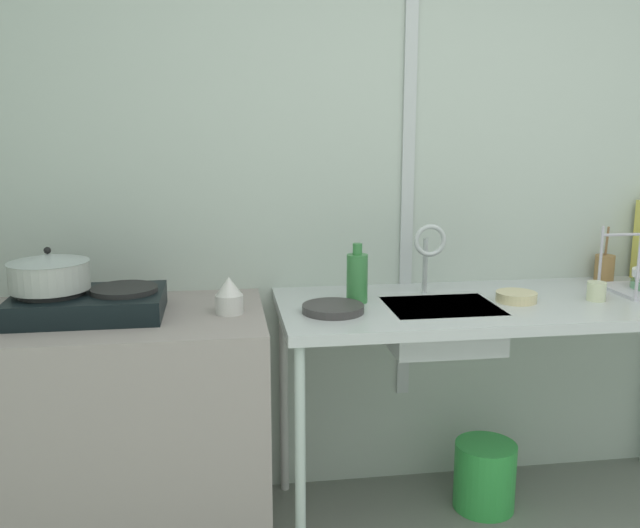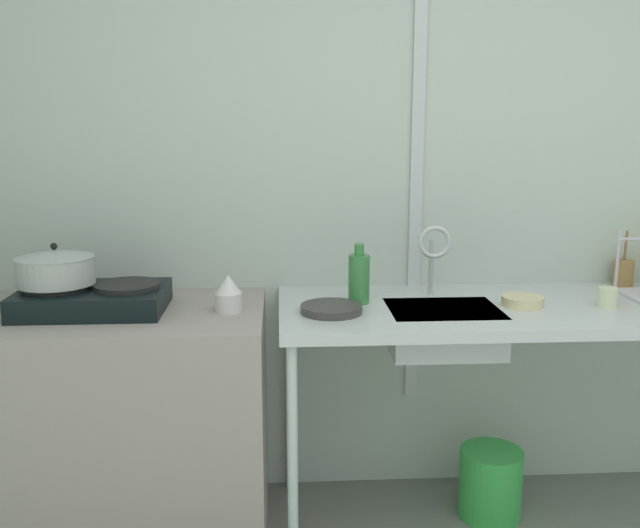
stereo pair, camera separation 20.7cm
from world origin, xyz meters
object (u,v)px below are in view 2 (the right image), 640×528
Objects in this scene: utensil_jar at (623,272)px; bottle_by_sink at (359,278)px; cup_by_rack at (607,297)px; percolator at (229,294)px; pot_on_left_burner at (55,267)px; small_bowl_on_drainboard at (522,301)px; stove at (93,298)px; faucet at (434,248)px; sink_basin at (443,329)px; bucket_on_floor at (490,483)px; frying_pan at (331,309)px.

bottle_by_sink is at bearing -169.22° from utensil_jar.
cup_by_rack is 0.39m from utensil_jar.
percolator is 0.59× the size of bottle_by_sink.
pot_on_left_burner reaches higher than utensil_jar.
small_bowl_on_drainboard is at bearing 174.57° from cup_by_rack.
cup_by_rack is at bearing -124.32° from utensil_jar.
utensil_jar reaches higher than small_bowl_on_drainboard.
percolator is (0.48, -0.03, 0.02)m from stove.
pot_on_left_burner is at bearing 180.00° from stove.
faucet is 1.86× the size of small_bowl_on_drainboard.
bottle_by_sink is at bearing 2.95° from pot_on_left_burner.
small_bowl_on_drainboard reaches higher than sink_basin.
stove is 1.54m from small_bowl_on_drainboard.
sink_basin is at bearing -162.66° from bucket_on_floor.
pot_on_left_burner reaches higher than frying_pan.
sink_basin is at bearing -86.50° from faucet.
faucet is 1.27× the size of bottle_by_sink.
sink_basin is 1.79× the size of bottle_by_sink.
bottle_by_sink is (0.11, 0.13, 0.08)m from frying_pan.
cup_by_rack is 0.26× the size of bucket_on_floor.
stove is 0.85m from frying_pan.
sink_basin is 5.58× the size of cup_by_rack.
utensil_jar is (0.22, 0.32, 0.02)m from cup_by_rack.
frying_pan is 0.99m from bucket_on_floor.
pot_on_left_burner is 1.83m from bucket_on_floor.
faucet reaches higher than small_bowl_on_drainboard.
percolator is at bearing -176.30° from bucket_on_floor.
bucket_on_floor is at bearing 1.07° from pot_on_left_burner.
cup_by_rack is at bearing 1.20° from frying_pan.
percolator is 1.85× the size of cup_by_rack.
bottle_by_sink is (-0.59, 0.08, 0.08)m from small_bowl_on_drainboard.
pot_on_left_burner is 0.96× the size of faucet.
pot_on_left_burner is 1.21× the size of bottle_by_sink.
small_bowl_on_drainboard is at bearing -0.79° from pot_on_left_burner.
frying_pan is 0.98× the size of bottle_by_sink.
stove is at bearing 175.05° from frying_pan.
percolator reaches higher than small_bowl_on_drainboard.
bucket_on_floor is at bearing 140.97° from small_bowl_on_drainboard.
utensil_jar reaches higher than percolator.
sink_basin is 0.42m from frying_pan.
small_bowl_on_drainboard is (0.29, 0.02, 0.09)m from sink_basin.
sink_basin is at bearing -1.90° from stove.
bucket_on_floor is at bearing -2.75° from bottle_by_sink.
sink_basin is 0.31m from faucet.
percolator is (0.60, -0.03, -0.10)m from pot_on_left_burner.
sink_basin is at bearing 179.02° from cup_by_rack.
frying_pan is at bearing -175.62° from sink_basin.
cup_by_rack reaches higher than bucket_on_floor.
small_bowl_on_drainboard is 0.76m from bucket_on_floor.
faucet is 1.21× the size of utensil_jar.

